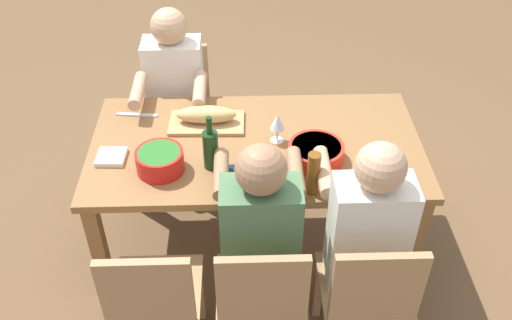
{
  "coord_description": "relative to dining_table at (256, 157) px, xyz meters",
  "views": [
    {
      "loc": [
        -0.07,
        -2.31,
        2.52
      ],
      "look_at": [
        0.0,
        0.0,
        0.63
      ],
      "focal_mm": 39.78,
      "sensor_mm": 36.0,
      "label": 1
    }
  ],
  "objects": [
    {
      "name": "chair_near_right",
      "position": [
        0.47,
        -0.77,
        -0.17
      ],
      "size": [
        0.4,
        0.4,
        0.85
      ],
      "color": "#A87F56",
      "rests_on": "ground_plane"
    },
    {
      "name": "ground_plane",
      "position": [
        0.0,
        0.0,
        -0.65
      ],
      "size": [
        8.0,
        8.0,
        0.0
      ],
      "primitive_type": "plane",
      "color": "brown"
    },
    {
      "name": "bread_loaf",
      "position": [
        -0.26,
        0.18,
        0.15
      ],
      "size": [
        0.32,
        0.12,
        0.09
      ],
      "primitive_type": "ellipsoid",
      "rotation": [
        0.0,
        0.0,
        -0.03
      ],
      "color": "tan",
      "rests_on": "cutting_board"
    },
    {
      "name": "placemat_near_center",
      "position": [
        0.0,
        -0.29,
        0.09
      ],
      "size": [
        0.32,
        0.23,
        0.01
      ],
      "primitive_type": "cube",
      "color": "#142333",
      "rests_on": "dining_table"
    },
    {
      "name": "napkin_stack",
      "position": [
        -0.72,
        -0.1,
        0.1
      ],
      "size": [
        0.15,
        0.15,
        0.02
      ],
      "primitive_type": "cube",
      "rotation": [
        0.0,
        0.0,
        -0.05
      ],
      "color": "white",
      "rests_on": "dining_table"
    },
    {
      "name": "cutting_board",
      "position": [
        -0.26,
        0.18,
        0.1
      ],
      "size": [
        0.41,
        0.23,
        0.02
      ],
      "primitive_type": "cube",
      "rotation": [
        0.0,
        0.0,
        -0.03
      ],
      "color": "tan",
      "rests_on": "dining_table"
    },
    {
      "name": "beer_bottle",
      "position": [
        0.25,
        -0.37,
        0.2
      ],
      "size": [
        0.06,
        0.06,
        0.22
      ],
      "primitive_type": "cylinder",
      "color": "brown",
      "rests_on": "dining_table"
    },
    {
      "name": "serving_bowl_greens",
      "position": [
        -0.47,
        -0.19,
        0.15
      ],
      "size": [
        0.23,
        0.23,
        0.11
      ],
      "color": "red",
      "rests_on": "dining_table"
    },
    {
      "name": "dining_table",
      "position": [
        0.0,
        0.0,
        0.0
      ],
      "size": [
        1.71,
        0.9,
        0.74
      ],
      "color": "olive",
      "rests_on": "ground_plane"
    },
    {
      "name": "chair_near_left",
      "position": [
        -0.47,
        -0.77,
        -0.17
      ],
      "size": [
        0.4,
        0.4,
        0.85
      ],
      "color": "#A87F56",
      "rests_on": "ground_plane"
    },
    {
      "name": "diner_far_left",
      "position": [
        -0.47,
        0.59,
        0.05
      ],
      "size": [
        0.41,
        0.53,
        1.2
      ],
      "color": "#2D2D38",
      "rests_on": "ground_plane"
    },
    {
      "name": "wine_bottle",
      "position": [
        -0.22,
        -0.18,
        0.2
      ],
      "size": [
        0.08,
        0.08,
        0.29
      ],
      "color": "#193819",
      "rests_on": "dining_table"
    },
    {
      "name": "chair_far_left",
      "position": [
        -0.47,
        0.77,
        -0.17
      ],
      "size": [
        0.4,
        0.4,
        0.85
      ],
      "color": "#A87F56",
      "rests_on": "ground_plane"
    },
    {
      "name": "chair_near_center",
      "position": [
        0.0,
        -0.77,
        -0.17
      ],
      "size": [
        0.4,
        0.4,
        0.85
      ],
      "color": "#A87F56",
      "rests_on": "ground_plane"
    },
    {
      "name": "diner_near_right",
      "position": [
        0.47,
        -0.59,
        0.05
      ],
      "size": [
        0.41,
        0.53,
        1.2
      ],
      "color": "#2D2D38",
      "rests_on": "ground_plane"
    },
    {
      "name": "carving_knife",
      "position": [
        -0.65,
        0.27,
        0.09
      ],
      "size": [
        0.23,
        0.05,
        0.01
      ],
      "primitive_type": "cube",
      "rotation": [
        0.0,
        0.0,
        3.02
      ],
      "color": "silver",
      "rests_on": "dining_table"
    },
    {
      "name": "diner_near_center",
      "position": [
        0.0,
        -0.59,
        0.05
      ],
      "size": [
        0.41,
        0.53,
        1.2
      ],
      "color": "#2D2D38",
      "rests_on": "ground_plane"
    },
    {
      "name": "cup_near_right",
      "position": [
        0.52,
        -0.24,
        0.14
      ],
      "size": [
        0.07,
        0.07,
        0.11
      ],
      "primitive_type": "cylinder",
      "color": "gold",
      "rests_on": "dining_table"
    },
    {
      "name": "wine_glass",
      "position": [
        0.11,
        0.02,
        0.2
      ],
      "size": [
        0.08,
        0.08,
        0.17
      ],
      "color": "silver",
      "rests_on": "dining_table"
    },
    {
      "name": "serving_bowl_pasta",
      "position": [
        0.29,
        -0.14,
        0.14
      ],
      "size": [
        0.28,
        0.28,
        0.09
      ],
      "color": "red",
      "rests_on": "dining_table"
    }
  ]
}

